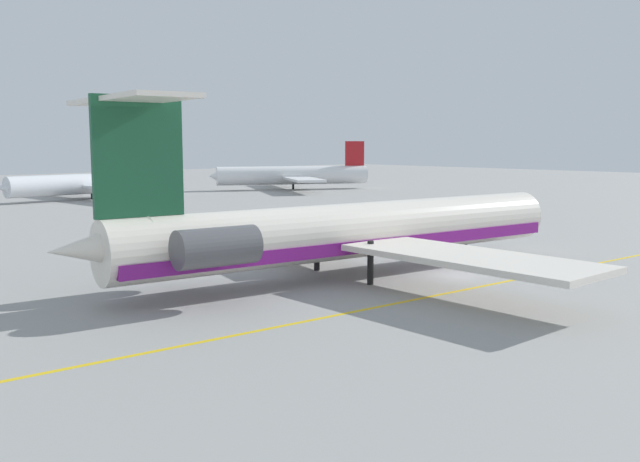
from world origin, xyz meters
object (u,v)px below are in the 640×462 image
at_px(airliner_mid_left, 87,184).
at_px(ground_crew_near_tail, 392,216).
at_px(main_jetliner, 343,231).
at_px(airliner_mid_right, 289,175).

xyz_separation_m(airliner_mid_left, ground_crew_near_tail, (10.26, -62.21, -1.74)).
distance_m(main_jetliner, airliner_mid_left, 83.35).
distance_m(main_jetliner, ground_crew_near_tail, 34.16).
bearing_deg(airliner_mid_left, airliner_mid_right, 170.31).
bearing_deg(airliner_mid_left, main_jetliner, 74.63).
relative_size(airliner_mid_left, airliner_mid_right, 0.98).
xyz_separation_m(airliner_mid_left, airliner_mid_right, (43.11, -5.07, 0.25)).
bearing_deg(ground_crew_near_tail, airliner_mid_left, 8.59).
bearing_deg(main_jetliner, ground_crew_near_tail, 42.57).
xyz_separation_m(airliner_mid_right, ground_crew_near_tail, (-32.84, -57.14, -1.99)).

